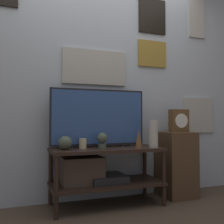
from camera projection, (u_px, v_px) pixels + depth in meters
The scene contains 11 objects.
ground_plane at pixel (117, 215), 2.35m from camera, with size 12.00×12.00×0.00m, color #4C3D2D.
wall_back at pixel (100, 75), 2.92m from camera, with size 6.40×0.08×2.70m.
media_console at pixel (98, 170), 2.59m from camera, with size 1.12×0.47×0.57m.
television at pixel (98, 117), 2.71m from camera, with size 1.00×0.05×0.60m.
vase_round_glass at pixel (65, 143), 2.46m from camera, with size 0.13×0.13×0.13m.
vase_tall_ceramic at pixel (153, 134), 2.67m from camera, with size 0.09×0.09×0.28m.
vase_slim_bronze at pixel (139, 138), 2.64m from camera, with size 0.07×0.07×0.20m.
candle_jar at pixel (83, 144), 2.56m from camera, with size 0.07×0.07×0.10m.
decorative_bust at pixel (102, 140), 2.57m from camera, with size 0.10×0.10×0.16m.
side_table at pixel (176, 164), 2.95m from camera, with size 0.35×0.38×0.72m.
mantel_clock at pixel (179, 121), 2.97m from camera, with size 0.21×0.11×0.26m.
Camera 1 is at (-0.85, -2.22, 0.84)m, focal length 42.00 mm.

